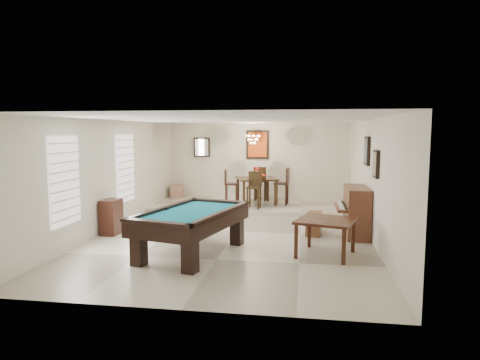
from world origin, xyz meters
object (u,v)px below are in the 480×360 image
(dining_chair_north, at_px, (261,183))
(upright_piano, at_px, (351,211))
(dining_chair_west, at_px, (231,187))
(dining_chair_east, at_px, (281,186))
(pool_table, at_px, (192,233))
(apothecary_chest, at_px, (111,217))
(flower_vase, at_px, (257,170))
(dining_table, at_px, (256,189))
(piano_bench, at_px, (314,223))
(corner_bench, at_px, (177,191))
(square_table, at_px, (325,237))
(dining_chair_south, at_px, (254,190))
(chandelier, at_px, (253,136))

(dining_chair_north, bearing_deg, upright_piano, 125.20)
(dining_chair_north, relative_size, dining_chair_west, 1.04)
(dining_chair_east, bearing_deg, dining_chair_north, -129.17)
(pool_table, relative_size, dining_chair_west, 2.35)
(apothecary_chest, distance_m, flower_vase, 4.87)
(dining_table, bearing_deg, flower_vase, 0.00)
(piano_bench, bearing_deg, dining_chair_east, 106.49)
(dining_chair_east, bearing_deg, corner_bench, -96.75)
(dining_chair_west, bearing_deg, piano_bench, -147.83)
(dining_table, height_order, dining_chair_east, dining_chair_east)
(square_table, relative_size, dining_chair_south, 0.94)
(flower_vase, bearing_deg, dining_chair_south, -88.95)
(flower_vase, bearing_deg, pool_table, -97.34)
(pool_table, xyz_separation_m, piano_bench, (2.34, 2.04, -0.18))
(square_table, bearing_deg, corner_bench, 129.21)
(pool_table, height_order, flower_vase, flower_vase)
(square_table, height_order, upright_piano, upright_piano)
(pool_table, xyz_separation_m, flower_vase, (0.66, 5.12, 0.75))
(dining_chair_north, bearing_deg, square_table, 111.14)
(dining_chair_north, relative_size, corner_bench, 2.31)
(apothecary_chest, bearing_deg, dining_chair_south, 46.70)
(dining_chair_north, relative_size, chandelier, 1.82)
(apothecary_chest, bearing_deg, pool_table, -29.69)
(dining_chair_west, bearing_deg, dining_chair_north, -53.03)
(dining_table, relative_size, flower_vase, 5.02)
(chandelier, bearing_deg, pool_table, -95.99)
(square_table, relative_size, upright_piano, 0.76)
(dining_chair_west, bearing_deg, corner_bench, 59.61)
(pool_table, bearing_deg, chandelier, 98.39)
(dining_table, bearing_deg, dining_chair_south, -88.95)
(dining_chair_west, bearing_deg, pool_table, 174.73)
(dining_table, distance_m, dining_chair_west, 0.78)
(dining_chair_north, bearing_deg, apothecary_chest, 60.58)
(upright_piano, height_order, dining_chair_west, dining_chair_west)
(flower_vase, relative_size, corner_bench, 0.47)
(piano_bench, bearing_deg, flower_vase, 118.65)
(pool_table, relative_size, dining_chair_east, 2.21)
(flower_vase, bearing_deg, apothecary_chest, -127.02)
(flower_vase, height_order, dining_chair_south, flower_vase)
(piano_bench, height_order, dining_table, dining_table)
(upright_piano, xyz_separation_m, chandelier, (-2.61, 3.18, 1.65))
(piano_bench, height_order, corner_bench, corner_bench)
(square_table, xyz_separation_m, upright_piano, (0.63, 1.68, 0.20))
(dining_chair_north, bearing_deg, corner_bench, 1.01)
(piano_bench, bearing_deg, pool_table, -138.99)
(dining_chair_north, distance_m, chandelier, 1.71)
(pool_table, xyz_separation_m, upright_piano, (3.15, 1.98, 0.14))
(dining_chair_south, distance_m, corner_bench, 3.26)
(dining_chair_west, relative_size, chandelier, 1.75)
(upright_piano, relative_size, corner_bench, 2.79)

